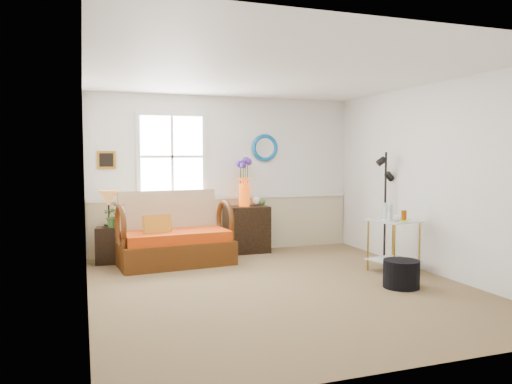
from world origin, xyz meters
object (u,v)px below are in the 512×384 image
object	(u,v)px
lamp_stand	(107,245)
ottoman	(401,274)
side_table	(393,246)
loveseat	(175,228)
cabinet	(246,229)
floor_lamp	(385,207)

from	to	relation	value
lamp_stand	ottoman	size ratio (longest dim) A/B	1.24
side_table	ottoman	bearing A→B (deg)	-117.85
lamp_stand	ottoman	bearing A→B (deg)	-37.84
loveseat	ottoman	bearing A→B (deg)	-48.28
loveseat	side_table	bearing A→B (deg)	-33.70
cabinet	side_table	world-z (taller)	cabinet
cabinet	floor_lamp	bearing A→B (deg)	-35.11
floor_lamp	ottoman	bearing A→B (deg)	-102.48
floor_lamp	ottoman	xyz separation A→B (m)	(-0.70, -1.42, -0.67)
loveseat	lamp_stand	xyz separation A→B (m)	(-0.96, 0.37, -0.27)
ottoman	loveseat	bearing A→B (deg)	136.98
cabinet	ottoman	world-z (taller)	cabinet
loveseat	ottoman	world-z (taller)	loveseat
lamp_stand	ottoman	xyz separation A→B (m)	(3.35, -2.61, -0.10)
cabinet	floor_lamp	size ratio (longest dim) A/B	0.46
floor_lamp	ottoman	size ratio (longest dim) A/B	3.78
loveseat	cabinet	distance (m)	1.40
cabinet	ottoman	distance (m)	2.97
side_table	ottoman	distance (m)	0.85
loveseat	cabinet	world-z (taller)	loveseat
loveseat	side_table	xyz separation A→B (m)	(2.78, -1.51, -0.17)
floor_lamp	loveseat	bearing A→B (deg)	179.11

